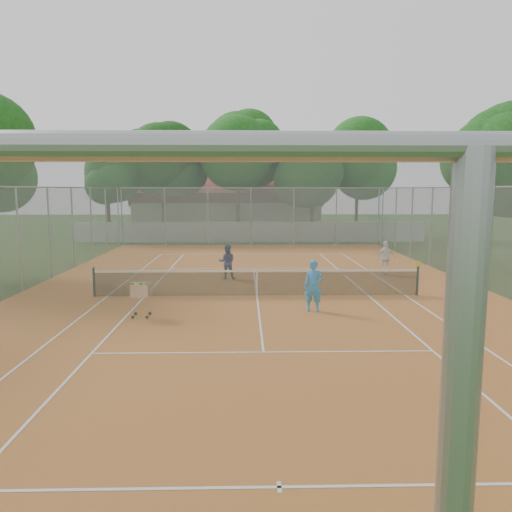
{
  "coord_description": "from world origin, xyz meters",
  "views": [
    {
      "loc": [
        -0.45,
        -17.98,
        3.92
      ],
      "look_at": [
        0.0,
        1.5,
        1.3
      ],
      "focal_mm": 35.0,
      "sensor_mm": 36.0,
      "label": 1
    }
  ],
  "objects_px": {
    "clubhouse": "(228,208)",
    "player_near": "(314,286)",
    "player_far_left": "(227,262)",
    "player_far_right": "(386,258)",
    "ball_hopper": "(141,299)",
    "tennis_net": "(257,283)"
  },
  "relations": [
    {
      "from": "player_near",
      "to": "player_far_right",
      "type": "distance_m",
      "value": 8.04
    },
    {
      "from": "tennis_net",
      "to": "player_far_left",
      "type": "height_order",
      "value": "player_far_left"
    },
    {
      "from": "clubhouse",
      "to": "player_far_left",
      "type": "relative_size",
      "value": 10.99
    },
    {
      "from": "tennis_net",
      "to": "player_far_left",
      "type": "bearing_deg",
      "value": 108.78
    },
    {
      "from": "player_far_right",
      "to": "ball_hopper",
      "type": "xyz_separation_m",
      "value": [
        -9.63,
        -7.49,
        -0.2
      ]
    },
    {
      "from": "player_far_left",
      "to": "ball_hopper",
      "type": "bearing_deg",
      "value": 70.77
    },
    {
      "from": "tennis_net",
      "to": "player_near",
      "type": "height_order",
      "value": "player_near"
    },
    {
      "from": "player_far_left",
      "to": "clubhouse",
      "type": "bearing_deg",
      "value": -87.49
    },
    {
      "from": "clubhouse",
      "to": "player_far_right",
      "type": "distance_m",
      "value": 25.84
    },
    {
      "from": "tennis_net",
      "to": "clubhouse",
      "type": "xyz_separation_m",
      "value": [
        -2.0,
        29.0,
        1.69
      ]
    },
    {
      "from": "tennis_net",
      "to": "player_far_left",
      "type": "distance_m",
      "value": 3.8
    },
    {
      "from": "player_far_left",
      "to": "player_far_right",
      "type": "xyz_separation_m",
      "value": [
        7.23,
        0.89,
        0.03
      ]
    },
    {
      "from": "clubhouse",
      "to": "player_far_right",
      "type": "xyz_separation_m",
      "value": [
        8.01,
        -24.53,
        -1.4
      ]
    },
    {
      "from": "tennis_net",
      "to": "player_near",
      "type": "distance_m",
      "value": 2.95
    },
    {
      "from": "clubhouse",
      "to": "player_near",
      "type": "bearing_deg",
      "value": -83.17
    },
    {
      "from": "player_far_left",
      "to": "ball_hopper",
      "type": "distance_m",
      "value": 7.02
    },
    {
      "from": "clubhouse",
      "to": "player_far_right",
      "type": "relative_size",
      "value": 10.52
    },
    {
      "from": "player_near",
      "to": "ball_hopper",
      "type": "xyz_separation_m",
      "value": [
        -5.38,
        -0.67,
        -0.25
      ]
    },
    {
      "from": "clubhouse",
      "to": "player_near",
      "type": "height_order",
      "value": "clubhouse"
    },
    {
      "from": "player_near",
      "to": "player_far_left",
      "type": "relative_size",
      "value": 1.11
    },
    {
      "from": "player_far_right",
      "to": "tennis_net",
      "type": "bearing_deg",
      "value": 26.75
    },
    {
      "from": "tennis_net",
      "to": "player_near",
      "type": "bearing_deg",
      "value": -53.18
    }
  ]
}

